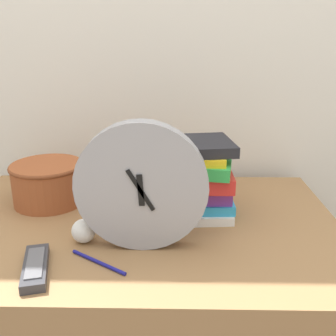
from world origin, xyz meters
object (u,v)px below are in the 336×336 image
at_px(pen, 98,262).
at_px(crumpled_paper_ball, 84,231).
at_px(book_stack, 189,179).
at_px(tv_remote, 35,267).
at_px(basket, 48,181).
at_px(desk_clock, 141,187).

bearing_deg(pen, crumpled_paper_ball, 118.52).
distance_m(book_stack, pen, 0.33).
xyz_separation_m(tv_remote, crumpled_paper_ball, (0.07, 0.13, 0.02)).
xyz_separation_m(book_stack, crumpled_paper_ball, (-0.25, -0.15, -0.07)).
height_order(book_stack, pen, book_stack).
distance_m(tv_remote, pen, 0.13).
bearing_deg(tv_remote, crumpled_paper_ball, 59.65).
distance_m(basket, tv_remote, 0.37).
xyz_separation_m(desk_clock, book_stack, (0.11, 0.17, -0.05)).
height_order(book_stack, crumpled_paper_ball, book_stack).
relative_size(desk_clock, basket, 1.42).
height_order(basket, pen, basket).
bearing_deg(basket, crumpled_paper_ball, -56.44).
distance_m(crumpled_paper_ball, pen, 0.11).
xyz_separation_m(book_stack, pen, (-0.20, -0.25, -0.10)).
relative_size(desk_clock, pen, 2.26).
height_order(basket, tv_remote, basket).
bearing_deg(crumpled_paper_ball, basket, 123.56).
distance_m(desk_clock, crumpled_paper_ball, 0.19).
xyz_separation_m(desk_clock, tv_remote, (-0.21, -0.11, -0.14)).
relative_size(desk_clock, book_stack, 1.17).
bearing_deg(book_stack, basket, 169.53).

